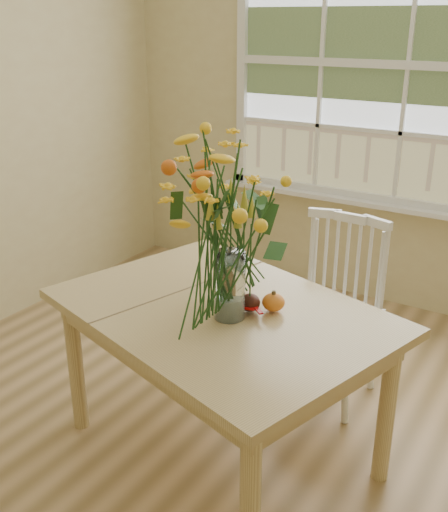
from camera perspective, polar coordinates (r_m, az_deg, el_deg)
The scene contains 8 objects.
wall_back at distance 3.90m, azimuth 16.97°, elevation 14.09°, with size 4.00×0.02×2.70m, color #D1BF85.
window at distance 3.85m, azimuth 17.11°, elevation 16.71°, with size 2.42×0.12×1.74m.
dining_table at distance 2.49m, azimuth -0.25°, elevation -6.83°, with size 1.54×1.28×0.71m.
windsor_chair at distance 3.03m, azimuth 10.70°, elevation -4.03°, with size 0.43×0.41×0.91m.
flower_vase at distance 2.21m, azimuth 0.56°, elevation 3.59°, with size 0.57×0.57×0.68m.
pumpkin at distance 2.41m, azimuth 4.73°, elevation -4.49°, with size 0.09×0.09×0.07m, color orange.
turkey_figurine at distance 2.52m, azimuth 0.92°, elevation -2.82°, with size 0.10×0.08×0.12m.
dark_gourd at distance 2.40m, azimuth 2.50°, elevation -4.54°, with size 0.13×0.09×0.07m.
Camera 1 is at (1.04, -1.49, 1.81)m, focal length 42.00 mm.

